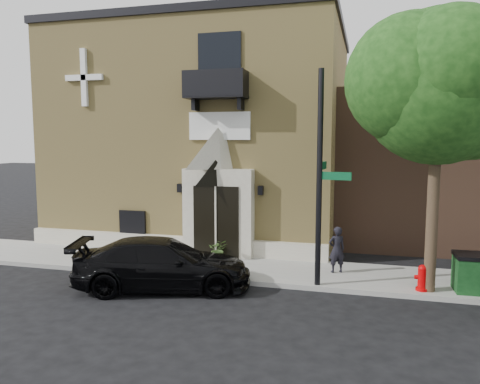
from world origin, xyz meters
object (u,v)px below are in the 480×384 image
object	(u,v)px
fire_hydrant	(422,278)
pedestrian_near	(337,250)
black_sedan	(163,264)
street_sign	(320,178)

from	to	relation	value
fire_hydrant	pedestrian_near	world-z (taller)	pedestrian_near
black_sedan	pedestrian_near	bearing A→B (deg)	-79.02
black_sedan	pedestrian_near	size ratio (longest dim) A/B	3.47
black_sedan	street_sign	xyz separation A→B (m)	(4.46, 1.15, 2.55)
black_sedan	street_sign	size ratio (longest dim) A/B	0.83
street_sign	black_sedan	bearing A→B (deg)	-158.94
black_sedan	fire_hydrant	world-z (taller)	black_sedan
black_sedan	fire_hydrant	xyz separation A→B (m)	(7.36, 1.35, -0.23)
black_sedan	pedestrian_near	world-z (taller)	pedestrian_near
street_sign	fire_hydrant	size ratio (longest dim) A/B	8.35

